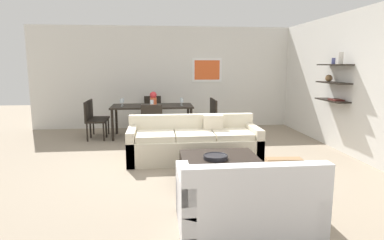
{
  "coord_description": "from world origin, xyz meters",
  "views": [
    {
      "loc": [
        -0.61,
        -5.4,
        1.71
      ],
      "look_at": [
        -0.01,
        0.2,
        0.75
      ],
      "focal_mm": 30.7,
      "sensor_mm": 36.0,
      "label": 1
    }
  ],
  "objects_px": {
    "wine_glass_right_near": "(182,101)",
    "coffee_table": "(220,170)",
    "sofa_beige": "(194,144)",
    "wine_glass_head": "(152,99)",
    "decorative_bowl": "(216,157)",
    "dining_chair_head": "(153,111)",
    "dining_table": "(152,108)",
    "dining_chair_right_far": "(207,113)",
    "wine_glass_foot": "(152,102)",
    "wine_glass_right_far": "(181,100)",
    "centerpiece_vase": "(153,99)",
    "wine_glass_left_near": "(122,101)",
    "dining_chair_foot": "(152,122)",
    "loveseat_white": "(247,199)",
    "dining_chair_left_near": "(92,118)",
    "wine_glass_left_far": "(122,100)",
    "dining_chair_right_near": "(210,116)",
    "dining_chair_left_far": "(95,115)"
  },
  "relations": [
    {
      "from": "dining_chair_left_near",
      "to": "wine_glass_right_near",
      "type": "distance_m",
      "value": 2.09
    },
    {
      "from": "decorative_bowl",
      "to": "dining_chair_head",
      "type": "distance_m",
      "value": 4.25
    },
    {
      "from": "decorative_bowl",
      "to": "wine_glass_foot",
      "type": "bearing_deg",
      "value": 107.6
    },
    {
      "from": "dining_chair_right_near",
      "to": "centerpiece_vase",
      "type": "height_order",
      "value": "centerpiece_vase"
    },
    {
      "from": "dining_chair_foot",
      "to": "wine_glass_left_near",
      "type": "bearing_deg",
      "value": 133.66
    },
    {
      "from": "dining_chair_right_near",
      "to": "dining_chair_left_far",
      "type": "bearing_deg",
      "value": 171.86
    },
    {
      "from": "wine_glass_foot",
      "to": "wine_glass_right_far",
      "type": "relative_size",
      "value": 1.05
    },
    {
      "from": "loveseat_white",
      "to": "wine_glass_right_near",
      "type": "xyz_separation_m",
      "value": [
        -0.35,
        4.43,
        0.57
      ]
    },
    {
      "from": "dining_chair_left_near",
      "to": "wine_glass_left_far",
      "type": "bearing_deg",
      "value": 24.56
    },
    {
      "from": "dining_chair_left_near",
      "to": "dining_chair_right_far",
      "type": "distance_m",
      "value": 2.74
    },
    {
      "from": "wine_glass_right_near",
      "to": "wine_glass_left_near",
      "type": "bearing_deg",
      "value": 180.0
    },
    {
      "from": "dining_table",
      "to": "wine_glass_head",
      "type": "xyz_separation_m",
      "value": [
        -0.0,
        0.37,
        0.18
      ]
    },
    {
      "from": "dining_chair_left_near",
      "to": "wine_glass_left_near",
      "type": "bearing_deg",
      "value": 7.56
    },
    {
      "from": "coffee_table",
      "to": "wine_glass_right_far",
      "type": "height_order",
      "value": "wine_glass_right_far"
    },
    {
      "from": "dining_chair_head",
      "to": "dining_chair_left_far",
      "type": "bearing_deg",
      "value": -154.59
    },
    {
      "from": "dining_chair_foot",
      "to": "dining_chair_right_far",
      "type": "bearing_deg",
      "value": 37.27
    },
    {
      "from": "sofa_beige",
      "to": "dining_chair_right_far",
      "type": "height_order",
      "value": "dining_chair_right_far"
    },
    {
      "from": "decorative_bowl",
      "to": "dining_chair_foot",
      "type": "height_order",
      "value": "dining_chair_foot"
    },
    {
      "from": "loveseat_white",
      "to": "wine_glass_left_near",
      "type": "xyz_separation_m",
      "value": [
        -1.75,
        4.43,
        0.58
      ]
    },
    {
      "from": "dining_chair_right_near",
      "to": "wine_glass_foot",
      "type": "relative_size",
      "value": 5.13
    },
    {
      "from": "dining_chair_right_near",
      "to": "wine_glass_right_near",
      "type": "height_order",
      "value": "wine_glass_right_near"
    },
    {
      "from": "wine_glass_left_near",
      "to": "wine_glass_head",
      "type": "bearing_deg",
      "value": 34.39
    },
    {
      "from": "sofa_beige",
      "to": "wine_glass_head",
      "type": "xyz_separation_m",
      "value": [
        -0.77,
        2.38,
        0.57
      ]
    },
    {
      "from": "dining_chair_head",
      "to": "dining_chair_right_far",
      "type": "xyz_separation_m",
      "value": [
        1.36,
        -0.64,
        0.0
      ]
    },
    {
      "from": "wine_glass_right_far",
      "to": "centerpiece_vase",
      "type": "xyz_separation_m",
      "value": [
        -0.67,
        -0.14,
        0.05
      ]
    },
    {
      "from": "wine_glass_left_near",
      "to": "centerpiece_vase",
      "type": "xyz_separation_m",
      "value": [
        0.73,
        0.07,
        0.04
      ]
    },
    {
      "from": "dining_chair_left_near",
      "to": "wine_glass_right_near",
      "type": "xyz_separation_m",
      "value": [
        2.05,
        0.09,
        0.36
      ]
    },
    {
      "from": "sofa_beige",
      "to": "dining_chair_right_near",
      "type": "distance_m",
      "value": 1.92
    },
    {
      "from": "dining_chair_left_near",
      "to": "wine_glass_right_far",
      "type": "distance_m",
      "value": 2.11
    },
    {
      "from": "dining_chair_right_far",
      "to": "wine_glass_foot",
      "type": "distance_m",
      "value": 1.51
    },
    {
      "from": "sofa_beige",
      "to": "wine_glass_right_near",
      "type": "relative_size",
      "value": 14.49
    },
    {
      "from": "loveseat_white",
      "to": "dining_chair_left_far",
      "type": "xyz_separation_m",
      "value": [
        -2.41,
        4.73,
        0.21
      ]
    },
    {
      "from": "dining_chair_left_far",
      "to": "dining_chair_foot",
      "type": "bearing_deg",
      "value": -37.27
    },
    {
      "from": "dining_chair_right_far",
      "to": "dining_chair_left_far",
      "type": "height_order",
      "value": "same"
    },
    {
      "from": "coffee_table",
      "to": "dining_table",
      "type": "relative_size",
      "value": 0.59
    },
    {
      "from": "dining_table",
      "to": "dining_chair_left_near",
      "type": "bearing_deg",
      "value": -171.86
    },
    {
      "from": "dining_chair_foot",
      "to": "decorative_bowl",
      "type": "bearing_deg",
      "value": -69.33
    },
    {
      "from": "dining_chair_right_far",
      "to": "dining_chair_foot",
      "type": "xyz_separation_m",
      "value": [
        -1.36,
        -1.03,
        0.0
      ]
    },
    {
      "from": "dining_chair_head",
      "to": "wine_glass_left_near",
      "type": "height_order",
      "value": "wine_glass_left_near"
    },
    {
      "from": "sofa_beige",
      "to": "dining_chair_left_far",
      "type": "xyz_separation_m",
      "value": [
        -2.12,
        2.21,
        0.21
      ]
    },
    {
      "from": "wine_glass_left_near",
      "to": "dining_chair_right_far",
      "type": "bearing_deg",
      "value": 8.33
    },
    {
      "from": "wine_glass_right_far",
      "to": "wine_glass_left_far",
      "type": "bearing_deg",
      "value": 180.0
    },
    {
      "from": "wine_glass_head",
      "to": "dining_chair_right_far",
      "type": "bearing_deg",
      "value": -7.44
    },
    {
      "from": "wine_glass_foot",
      "to": "wine_glass_left_near",
      "type": "height_order",
      "value": "wine_glass_left_near"
    },
    {
      "from": "dining_table",
      "to": "wine_glass_right_near",
      "type": "relative_size",
      "value": 11.77
    },
    {
      "from": "wine_glass_right_near",
      "to": "coffee_table",
      "type": "bearing_deg",
      "value": -84.28
    },
    {
      "from": "dining_chair_right_far",
      "to": "wine_glass_head",
      "type": "distance_m",
      "value": 1.41
    },
    {
      "from": "decorative_bowl",
      "to": "wine_glass_right_far",
      "type": "bearing_deg",
      "value": 93.92
    },
    {
      "from": "dining_chair_left_near",
      "to": "loveseat_white",
      "type": "bearing_deg",
      "value": -61.01
    },
    {
      "from": "loveseat_white",
      "to": "centerpiece_vase",
      "type": "height_order",
      "value": "centerpiece_vase"
    }
  ]
}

